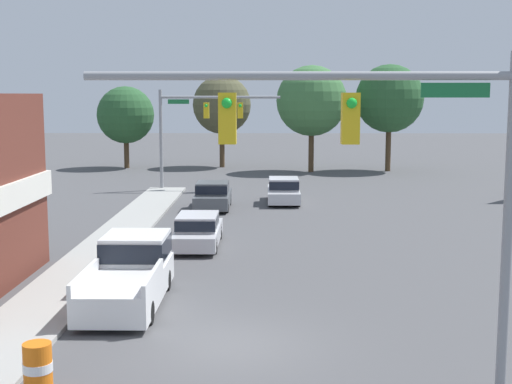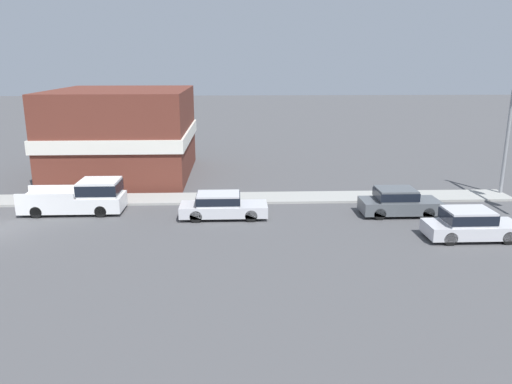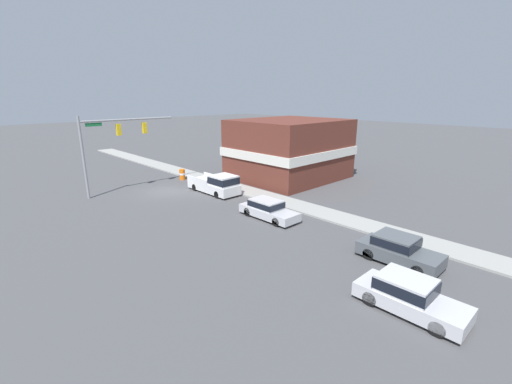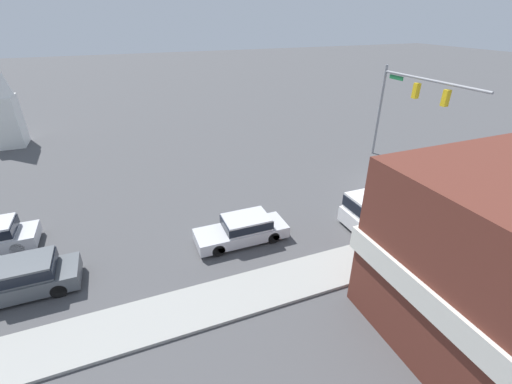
{
  "view_description": "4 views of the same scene",
  "coord_description": "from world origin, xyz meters",
  "px_view_note": "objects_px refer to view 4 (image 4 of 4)",
  "views": [
    {
      "loc": [
        0.95,
        -17.47,
        6.36
      ],
      "look_at": [
        0.54,
        10.08,
        2.57
      ],
      "focal_mm": 50.0,
      "sensor_mm": 36.0,
      "label": 1
    },
    {
      "loc": [
        24.46,
        12.69,
        8.47
      ],
      "look_at": [
        -0.91,
        13.75,
        1.72
      ],
      "focal_mm": 35.0,
      "sensor_mm": 36.0,
      "label": 2
    },
    {
      "loc": [
        15.48,
        28.76,
        8.93
      ],
      "look_at": [
        1.12,
        13.79,
        3.03
      ],
      "focal_mm": 24.0,
      "sensor_mm": 36.0,
      "label": 3
    },
    {
      "loc": [
        -16.03,
        16.78,
        10.69
      ],
      "look_at": [
        -0.76,
        10.72,
        2.09
      ],
      "focal_mm": 24.0,
      "sensor_mm": 36.0,
      "label": 4
    }
  ],
  "objects_px": {
    "car_second_ahead": "(25,277)",
    "construction_barrel": "(481,197)",
    "car_lead": "(243,228)",
    "pickup_truck_parked": "(383,209)"
  },
  "relations": [
    {
      "from": "car_second_ahead",
      "to": "construction_barrel",
      "type": "height_order",
      "value": "car_second_ahead"
    },
    {
      "from": "car_lead",
      "to": "car_second_ahead",
      "type": "distance_m",
      "value": 9.88
    },
    {
      "from": "car_lead",
      "to": "car_second_ahead",
      "type": "height_order",
      "value": "car_second_ahead"
    },
    {
      "from": "car_lead",
      "to": "pickup_truck_parked",
      "type": "relative_size",
      "value": 0.85
    },
    {
      "from": "car_lead",
      "to": "pickup_truck_parked",
      "type": "xyz_separation_m",
      "value": [
        -1.33,
        -7.91,
        0.2
      ]
    },
    {
      "from": "car_lead",
      "to": "pickup_truck_parked",
      "type": "height_order",
      "value": "pickup_truck_parked"
    },
    {
      "from": "car_lead",
      "to": "construction_barrel",
      "type": "height_order",
      "value": "car_lead"
    },
    {
      "from": "car_second_ahead",
      "to": "pickup_truck_parked",
      "type": "bearing_deg",
      "value": -93.9
    },
    {
      "from": "pickup_truck_parked",
      "to": "construction_barrel",
      "type": "xyz_separation_m",
      "value": [
        -0.64,
        -7.06,
        -0.35
      ]
    },
    {
      "from": "pickup_truck_parked",
      "to": "car_lead",
      "type": "bearing_deg",
      "value": 80.44
    }
  ]
}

